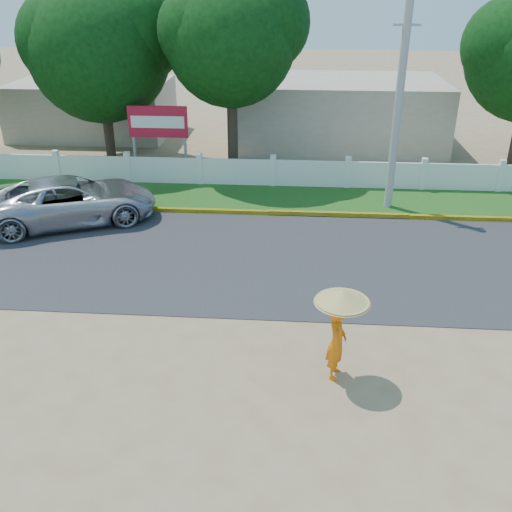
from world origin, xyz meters
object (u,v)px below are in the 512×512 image
at_px(vehicle, 72,201).
at_px(monk_with_parasol, 339,321).
at_px(utility_pole, 398,111).
at_px(billboard, 158,126).

relative_size(vehicle, monk_with_parasol, 2.71).
height_order(utility_pole, vehicle, utility_pole).
distance_m(utility_pole, monk_with_parasol, 10.73).
xyz_separation_m(utility_pole, monk_with_parasol, (-2.44, -10.21, -2.20)).
bearing_deg(billboard, monk_with_parasol, -62.91).
xyz_separation_m(vehicle, monk_with_parasol, (8.69, -7.93, 0.58)).
height_order(utility_pole, monk_with_parasol, utility_pole).
bearing_deg(utility_pole, billboard, 161.36).
relative_size(utility_pole, billboard, 2.41).
height_order(vehicle, billboard, billboard).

